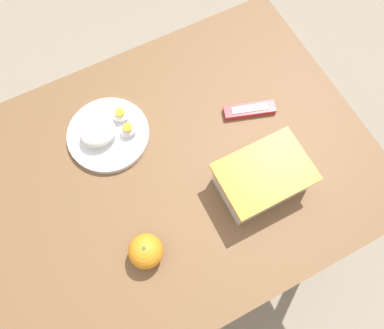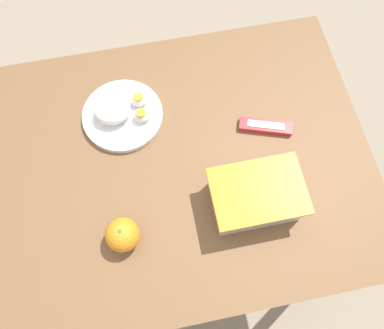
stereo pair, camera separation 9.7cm
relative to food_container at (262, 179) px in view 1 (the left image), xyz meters
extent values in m
plane|color=gray|center=(0.22, -0.15, -0.81)|extent=(10.00, 10.00, 0.00)
cube|color=brown|center=(0.22, -0.15, -0.06)|extent=(1.14, 0.81, 0.03)
cylinder|color=brown|center=(-0.30, -0.50, -0.44)|extent=(0.05, 0.05, 0.74)
cylinder|color=brown|center=(0.73, -0.50, -0.44)|extent=(0.05, 0.05, 0.74)
cylinder|color=brown|center=(-0.30, 0.20, -0.44)|extent=(0.05, 0.05, 0.74)
cube|color=white|center=(0.00, 0.00, 0.00)|extent=(0.21, 0.14, 0.09)
cube|color=beige|center=(0.00, 0.00, -0.01)|extent=(0.19, 0.13, 0.06)
cube|color=orange|center=(0.00, 0.00, 0.05)|extent=(0.22, 0.16, 0.01)
ellipsoid|color=gray|center=(-0.06, 0.00, 0.01)|extent=(0.06, 0.06, 0.03)
ellipsoid|color=gray|center=(0.06, 0.00, 0.01)|extent=(0.07, 0.06, 0.02)
sphere|color=orange|center=(0.33, 0.03, 0.00)|extent=(0.08, 0.08, 0.08)
cylinder|color=#4C662D|center=(0.33, 0.03, 0.04)|extent=(0.01, 0.01, 0.00)
cylinder|color=white|center=(0.30, -0.31, -0.03)|extent=(0.22, 0.22, 0.02)
ellipsoid|color=white|center=(0.32, -0.31, 0.00)|extent=(0.10, 0.08, 0.05)
ellipsoid|color=white|center=(0.24, -0.34, -0.01)|extent=(0.05, 0.04, 0.03)
cylinder|color=#F4A823|center=(0.24, -0.34, 0.01)|extent=(0.03, 0.03, 0.01)
ellipsoid|color=white|center=(0.24, -0.29, -0.01)|extent=(0.05, 0.04, 0.03)
cylinder|color=#F4A823|center=(0.24, -0.29, 0.01)|extent=(0.03, 0.03, 0.01)
cube|color=#B7282D|center=(-0.09, -0.20, -0.03)|extent=(0.15, 0.08, 0.02)
cube|color=white|center=(-0.09, -0.20, -0.02)|extent=(0.10, 0.05, 0.00)
camera|label=1|loc=(0.30, 0.19, 0.89)|focal=35.00mm
camera|label=2|loc=(0.20, 0.22, 0.89)|focal=35.00mm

